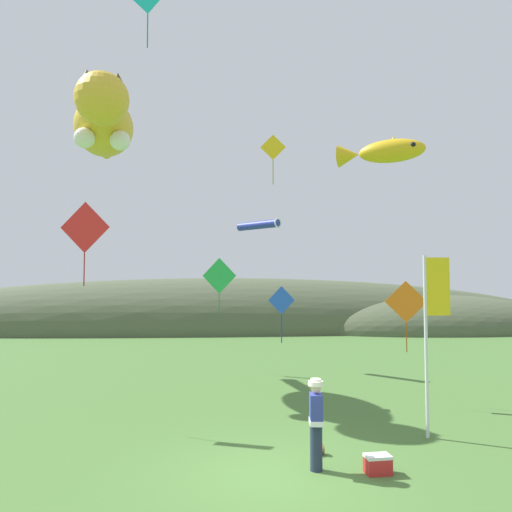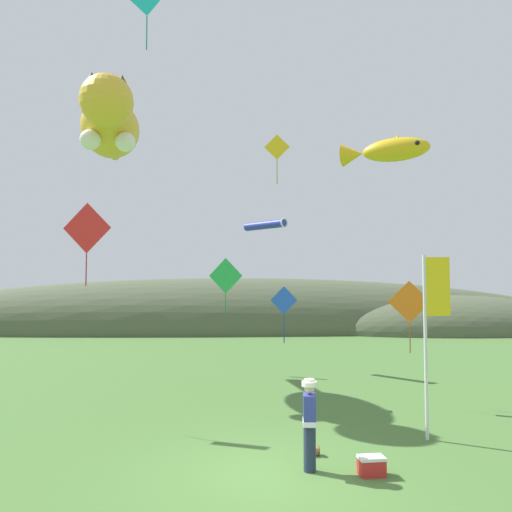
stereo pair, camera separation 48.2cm
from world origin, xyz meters
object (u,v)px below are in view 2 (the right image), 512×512
at_px(kite_diamond_blue, 284,301).
at_px(kite_diamond_gold, 277,148).
at_px(festival_attendant, 310,421).
at_px(kite_tube_streamer, 265,225).
at_px(kite_giant_cat, 110,126).
at_px(picnic_cooler, 371,466).
at_px(festival_banner_pole, 431,318).
at_px(kite_diamond_green, 226,276).
at_px(kite_fish_windsock, 386,151).
at_px(kite_diamond_red, 87,229).
at_px(kite_diamond_orange, 409,302).
at_px(kite_spool, 315,450).

distance_m(kite_diamond_blue, kite_diamond_gold, 5.77).
distance_m(festival_attendant, kite_tube_streamer, 13.30).
xyz_separation_m(kite_giant_cat, kite_diamond_blue, (6.27, -3.23, -6.57)).
bearing_deg(kite_diamond_blue, picnic_cooler, -81.47).
distance_m(festival_banner_pole, kite_diamond_green, 10.91).
xyz_separation_m(festival_banner_pole, kite_diamond_green, (-4.87, 9.69, 1.14)).
distance_m(festival_attendant, kite_fish_windsock, 10.13).
bearing_deg(kite_diamond_green, kite_diamond_red, -117.69).
height_order(kite_tube_streamer, kite_diamond_orange, kite_tube_streamer).
distance_m(kite_fish_windsock, kite_diamond_red, 9.80).
height_order(kite_diamond_green, kite_diamond_orange, kite_diamond_green).
bearing_deg(kite_diamond_red, kite_giant_cat, 96.71).
relative_size(kite_diamond_red, kite_diamond_blue, 1.29).
xyz_separation_m(picnic_cooler, kite_giant_cat, (-7.20, 9.43, 9.49)).
xyz_separation_m(festival_banner_pole, kite_fish_windsock, (0.43, 4.41, 5.23)).
height_order(picnic_cooler, kite_fish_windsock, kite_fish_windsock).
bearing_deg(kite_giant_cat, picnic_cooler, -52.63).
xyz_separation_m(kite_fish_windsock, kite_diamond_green, (-5.29, 5.28, -4.09)).
bearing_deg(festival_attendant, kite_diamond_green, 98.08).
bearing_deg(kite_diamond_red, kite_spool, -29.72).
relative_size(festival_attendant, kite_diamond_orange, 0.81).
bearing_deg(kite_diamond_green, kite_fish_windsock, -44.93).
distance_m(festival_banner_pole, kite_diamond_blue, 5.13).
relative_size(kite_giant_cat, kite_diamond_gold, 4.29).
bearing_deg(kite_diamond_gold, kite_tube_streamer, 90.84).
xyz_separation_m(kite_diamond_gold, kite_diamond_orange, (3.73, -2.78, -5.46)).
relative_size(kite_giant_cat, kite_diamond_red, 3.39).
bearing_deg(picnic_cooler, kite_diamond_orange, 62.23).
bearing_deg(kite_fish_windsock, kite_tube_streamer, 120.49).
bearing_deg(kite_diamond_blue, kite_diamond_red, -162.79).
bearing_deg(picnic_cooler, kite_diamond_gold, 96.62).
bearing_deg(kite_diamond_gold, festival_attendant, -91.47).
bearing_deg(kite_tube_streamer, festival_banner_pole, -73.40).
xyz_separation_m(kite_tube_streamer, kite_diamond_blue, (0.07, -6.28, -3.17)).
distance_m(picnic_cooler, kite_diamond_red, 9.40).
height_order(picnic_cooler, kite_diamond_green, kite_diamond_green).
height_order(kite_giant_cat, kite_diamond_orange, kite_giant_cat).
height_order(kite_diamond_blue, kite_diamond_gold, kite_diamond_gold).
xyz_separation_m(festival_attendant, kite_spool, (0.27, 0.88, -0.84)).
bearing_deg(kite_giant_cat, kite_diamond_gold, -12.06).
distance_m(kite_fish_windsock, kite_diamond_orange, 5.13).
relative_size(kite_spool, kite_diamond_blue, 0.12).
height_order(festival_attendant, kite_tube_streamer, kite_tube_streamer).
height_order(kite_spool, kite_diamond_green, kite_diamond_green).
bearing_deg(kite_spool, picnic_cooler, -53.13).
xyz_separation_m(kite_tube_streamer, kite_diamond_green, (-1.77, -0.71, -2.29)).
bearing_deg(kite_diamond_red, kite_diamond_blue, 17.21).
distance_m(kite_fish_windsock, kite_diamond_gold, 3.85).
xyz_separation_m(kite_spool, kite_giant_cat, (-6.33, 8.27, 9.56)).
height_order(festival_attendant, kite_spool, festival_attendant).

